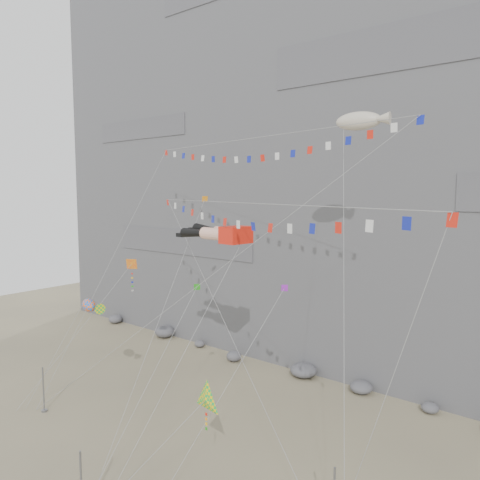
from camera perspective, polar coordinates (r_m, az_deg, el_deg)
The scene contains 14 objects.
ground at distance 36.02m, azimuth -7.72°, elevation -24.19°, with size 120.00×120.00×0.00m, color gray.
cliff at distance 58.41m, azimuth 15.87°, elevation 12.52°, with size 80.00×28.00×50.00m, color slate.
talus_boulders at distance 47.87m, azimuth 7.75°, elevation -15.52°, with size 60.00×3.00×1.20m, color slate, non-canonical shape.
anchor_pole_left at distance 43.35m, azimuth -22.84°, elevation -16.44°, with size 0.12×0.12×3.79m, color slate.
legs_kite at distance 35.79m, azimuth -2.68°, elevation 0.81°, with size 7.18×13.92×19.20m.
flag_banner_upper at distance 38.75m, azimuth 1.88°, elevation 12.31°, with size 28.21×15.78×28.82m.
flag_banner_lower at distance 30.65m, azimuth 0.69°, elevation 4.49°, with size 28.78×12.79×20.04m.
harlequin_kite at distance 42.32m, azimuth -13.11°, elevation -2.92°, with size 5.56×9.68×15.17m.
fish_windsock at distance 41.21m, azimuth -17.95°, elevation -7.59°, with size 5.43×5.18×10.12m.
delta_kite at distance 27.55m, azimuth -4.23°, elevation -18.88°, with size 5.46×5.53×9.23m.
blimp_windsock at distance 34.68m, azimuth 14.24°, elevation 13.80°, with size 7.91×13.58×26.74m.
small_kite_a at distance 40.52m, azimuth -4.55°, elevation 4.38°, with size 4.83×15.05×22.97m.
small_kite_b at distance 33.28m, azimuth 5.18°, elevation -6.30°, with size 2.25×11.17×15.49m.
small_kite_c at distance 35.20m, azimuth -5.51°, elevation -6.20°, with size 2.78×12.32×16.13m.
Camera 1 is at (22.76, -21.34, 18.01)m, focal length 35.00 mm.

